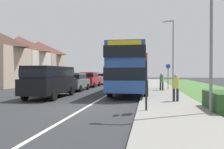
# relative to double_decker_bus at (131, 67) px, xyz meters

# --- Properties ---
(ground_plane) EXTENTS (120.00, 120.00, 0.00)m
(ground_plane) POSITION_rel_double_decker_bus_xyz_m (-1.69, -7.43, -2.14)
(ground_plane) COLOR #2D3033
(lane_marking_centre) EXTENTS (0.14, 60.00, 0.01)m
(lane_marking_centre) POSITION_rel_double_decker_bus_xyz_m (-1.69, 0.57, -2.14)
(lane_marking_centre) COLOR silver
(lane_marking_centre) RESTS_ON ground_plane
(pavement_near_side) EXTENTS (3.20, 68.00, 0.12)m
(pavement_near_side) POSITION_rel_double_decker_bus_xyz_m (2.51, -1.43, -2.08)
(pavement_near_side) COLOR gray
(pavement_near_side) RESTS_ON ground_plane
(roadside_hedge) EXTENTS (1.10, 2.62, 0.90)m
(roadside_hedge) POSITION_rel_double_decker_bus_xyz_m (4.61, -7.82, -1.69)
(roadside_hedge) COLOR #2D5128
(roadside_hedge) RESTS_ON ground_plane
(double_decker_bus) EXTENTS (2.80, 10.32, 3.70)m
(double_decker_bus) POSITION_rel_double_decker_bus_xyz_m (0.00, 0.00, 0.00)
(double_decker_bus) COLOR #284C93
(double_decker_bus) RESTS_ON ground_plane
(parked_van_black) EXTENTS (2.11, 5.32, 2.15)m
(parked_van_black) POSITION_rel_double_decker_bus_xyz_m (-5.25, -3.71, -0.86)
(parked_van_black) COLOR black
(parked_van_black) RESTS_ON ground_plane
(parked_car_grey) EXTENTS (1.92, 4.06, 1.69)m
(parked_car_grey) POSITION_rel_double_decker_bus_xyz_m (-5.34, 1.88, -1.22)
(parked_car_grey) COLOR slate
(parked_car_grey) RESTS_ON ground_plane
(parked_car_red) EXTENTS (1.89, 4.51, 1.74)m
(parked_car_red) POSITION_rel_double_decker_bus_xyz_m (-5.39, 7.35, -1.19)
(parked_car_red) COLOR #B21E1E
(parked_car_red) RESTS_ON ground_plane
(parked_car_white) EXTENTS (1.94, 4.54, 1.69)m
(parked_car_white) POSITION_rel_double_decker_bus_xyz_m (-5.24, 12.88, -1.22)
(parked_car_white) COLOR silver
(parked_car_white) RESTS_ON ground_plane
(pedestrian_at_stop) EXTENTS (0.34, 0.34, 1.67)m
(pedestrian_at_stop) POSITION_rel_double_decker_bus_xyz_m (2.93, -5.26, -1.17)
(pedestrian_at_stop) COLOR #23232D
(pedestrian_at_stop) RESTS_ON ground_plane
(pedestrian_walking_away) EXTENTS (0.34, 0.34, 1.67)m
(pedestrian_walking_away) POSITION_rel_double_decker_bus_xyz_m (2.59, 2.23, -1.17)
(pedestrian_walking_away) COLOR #23232D
(pedestrian_walking_away) RESTS_ON ground_plane
(bus_stop_sign) EXTENTS (0.09, 0.52, 2.60)m
(bus_stop_sign) POSITION_rel_double_decker_bus_xyz_m (1.31, -8.51, -0.60)
(bus_stop_sign) COLOR black
(bus_stop_sign) RESTS_ON ground_plane
(cycle_route_sign) EXTENTS (0.44, 0.08, 2.52)m
(cycle_route_sign) POSITION_rel_double_decker_bus_xyz_m (3.29, 3.88, -0.71)
(cycle_route_sign) COLOR slate
(cycle_route_sign) RESTS_ON ground_plane
(street_lamp_near) EXTENTS (1.14, 0.20, 6.74)m
(street_lamp_near) POSITION_rel_double_decker_bus_xyz_m (3.79, -8.73, 1.77)
(street_lamp_near) COLOR slate
(street_lamp_near) RESTS_ON ground_plane
(street_lamp_mid) EXTENTS (1.14, 0.20, 6.99)m
(street_lamp_mid) POSITION_rel_double_decker_bus_xyz_m (3.80, 5.30, 1.89)
(street_lamp_mid) COLOR slate
(street_lamp_mid) RESTS_ON ground_plane
(house_terrace_far_side) EXTENTS (6.98, 17.09, 6.73)m
(house_terrace_far_side) POSITION_rel_double_decker_bus_xyz_m (-16.42, 10.80, 1.22)
(house_terrace_far_side) COLOR #C1A88E
(house_terrace_far_side) RESTS_ON ground_plane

